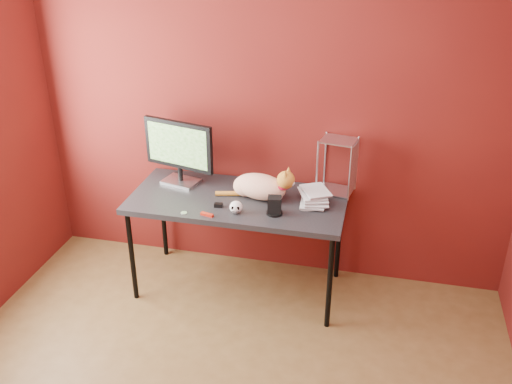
% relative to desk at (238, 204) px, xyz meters
% --- Properties ---
extents(room, '(3.52, 3.52, 2.61)m').
position_rel_desk_xyz_m(room, '(0.15, -1.37, 0.75)').
color(room, brown).
rests_on(room, ground).
extents(desk, '(1.50, 0.70, 0.75)m').
position_rel_desk_xyz_m(desk, '(0.00, 0.00, 0.00)').
color(desk, black).
rests_on(desk, ground).
extents(monitor, '(0.54, 0.23, 0.48)m').
position_rel_desk_xyz_m(monitor, '(-0.47, 0.15, 0.32)').
color(monitor, silver).
rests_on(monitor, desk).
extents(cat, '(0.57, 0.27, 0.26)m').
position_rel_desk_xyz_m(cat, '(0.16, 0.04, 0.14)').
color(cat, orange).
rests_on(cat, desk).
extents(skull_mug, '(0.09, 0.09, 0.08)m').
position_rel_desk_xyz_m(skull_mug, '(0.05, -0.21, 0.09)').
color(skull_mug, white).
rests_on(skull_mug, desk).
extents(speaker, '(0.11, 0.11, 0.12)m').
position_rel_desk_xyz_m(speaker, '(0.30, -0.16, 0.11)').
color(speaker, black).
rests_on(speaker, desk).
extents(book_stack, '(0.25, 0.27, 1.10)m').
position_rel_desk_xyz_m(book_stack, '(0.45, 0.03, 0.60)').
color(book_stack, beige).
rests_on(book_stack, desk).
extents(wire_rack, '(0.26, 0.23, 0.40)m').
position_rel_desk_xyz_m(wire_rack, '(0.65, 0.26, 0.25)').
color(wire_rack, silver).
rests_on(wire_rack, desk).
extents(pocket_knife, '(0.09, 0.05, 0.02)m').
position_rel_desk_xyz_m(pocket_knife, '(-0.13, -0.29, 0.06)').
color(pocket_knife, '#AD1C0D').
rests_on(pocket_knife, desk).
extents(black_gadget, '(0.06, 0.04, 0.03)m').
position_rel_desk_xyz_m(black_gadget, '(-0.09, -0.15, 0.06)').
color(black_gadget, black).
rests_on(black_gadget, desk).
extents(washer, '(0.04, 0.04, 0.00)m').
position_rel_desk_xyz_m(washer, '(-0.29, -0.29, 0.05)').
color(washer, silver).
rests_on(washer, desk).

